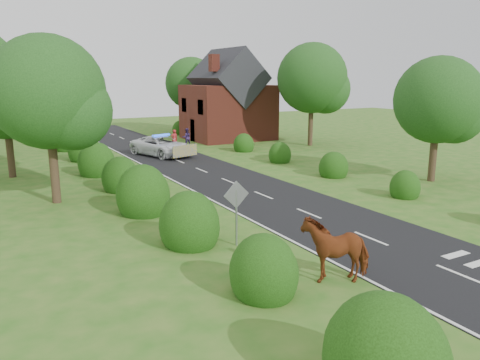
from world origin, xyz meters
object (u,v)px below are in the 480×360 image
cow (335,252)px  police_van (162,146)px  pedestrian_red (174,139)px  pedestrian_purple (187,137)px  road_sign (236,204)px

cow → police_van: 25.48m
pedestrian_red → pedestrian_purple: 1.77m
cow → pedestrian_purple: 30.06m
cow → police_van: size_ratio=0.38×
pedestrian_red → cow: bearing=74.1°
road_sign → pedestrian_red: bearing=73.7°
police_van → pedestrian_red: police_van is taller
police_van → pedestrian_red: (2.31, 3.06, 0.06)m
pedestrian_red → pedestrian_purple: (1.55, 0.85, -0.02)m
police_van → pedestrian_red: 3.84m
road_sign → pedestrian_purple: (8.63, 25.09, -0.81)m
cow → pedestrian_red: size_ratio=1.38×
pedestrian_purple → pedestrian_red: bearing=35.6°
road_sign → police_van: road_sign is taller
road_sign → cow: (1.34, -4.07, -0.81)m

